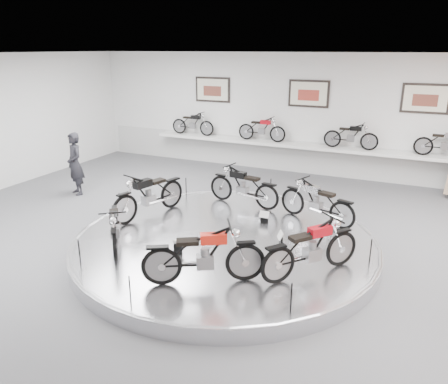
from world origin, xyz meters
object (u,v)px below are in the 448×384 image
at_px(display_platform, 225,244).
at_px(visitor, 75,164).
at_px(bike_b, 243,186).
at_px(bike_f, 311,248).
at_px(shelf, 304,146).
at_px(bike_d, 115,226).
at_px(bike_e, 204,255).
at_px(bike_c, 149,194).
at_px(bike_a, 317,201).

height_order(display_platform, visitor, visitor).
distance_m(bike_b, bike_f, 3.75).
bearing_deg(visitor, shelf, 67.79).
xyz_separation_m(shelf, bike_b, (-0.40, -4.36, -0.20)).
relative_size(shelf, bike_f, 6.31).
distance_m(shelf, visitor, 7.29).
relative_size(display_platform, bike_d, 4.22).
bearing_deg(bike_e, bike_f, 2.92).
bearing_deg(bike_d, bike_f, 60.27).
distance_m(bike_c, bike_d, 1.79).
height_order(bike_c, bike_e, bike_c).
relative_size(bike_c, bike_d, 1.20).
xyz_separation_m(display_platform, bike_a, (1.55, 1.70, 0.64)).
relative_size(bike_e, visitor, 0.98).
xyz_separation_m(bike_d, bike_f, (3.84, 0.52, 0.07)).
bearing_deg(display_platform, bike_d, -143.47).
bearing_deg(bike_b, display_platform, 110.41).
height_order(display_platform, shelf, shelf).
xyz_separation_m(bike_b, bike_d, (-1.40, -3.38, -0.05)).
distance_m(shelf, bike_a, 4.95).
distance_m(display_platform, visitor, 5.84).
relative_size(bike_d, visitor, 0.83).
height_order(bike_d, bike_e, bike_e).
distance_m(bike_c, bike_f, 4.36).
distance_m(bike_e, bike_f, 1.89).
xyz_separation_m(bike_e, bike_f, (1.58, 1.04, -0.01)).
distance_m(shelf, bike_b, 4.38).
bearing_deg(visitor, bike_e, -3.11).
height_order(bike_d, visitor, visitor).
relative_size(bike_a, bike_b, 0.97).
bearing_deg(bike_c, display_platform, 94.43).
xyz_separation_m(bike_b, bike_e, (0.86, -3.90, 0.02)).
height_order(bike_b, bike_f, bike_f).
distance_m(bike_d, visitor, 4.80).
bearing_deg(bike_c, bike_e, 64.21).
bearing_deg(bike_e, shelf, 62.55).
bearing_deg(display_platform, bike_f, -21.84).
distance_m(bike_e, visitor, 6.96).
height_order(shelf, bike_c, bike_c).
distance_m(display_platform, bike_a, 2.39).
bearing_deg(visitor, bike_b, 31.48).
distance_m(bike_b, bike_c, 2.39).
height_order(bike_c, bike_f, bike_c).
relative_size(bike_a, bike_d, 1.09).
distance_m(bike_a, bike_e, 3.72).
relative_size(shelf, bike_d, 7.25).
height_order(bike_f, visitor, visitor).
bearing_deg(bike_e, bike_c, 108.38).
relative_size(shelf, bike_b, 6.46).
distance_m(bike_d, bike_e, 2.32).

